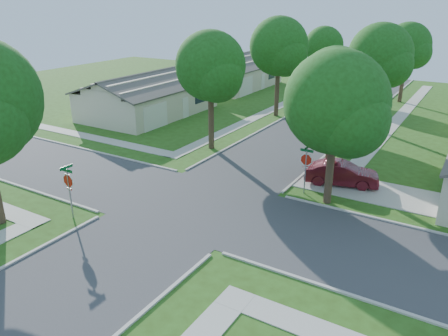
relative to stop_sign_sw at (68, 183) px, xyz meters
name	(u,v)px	position (x,y,z in m)	size (l,w,h in m)	color
ground	(195,205)	(4.70, 4.70, -2.03)	(100.00, 100.00, 0.00)	#2A4813
road_ns	(195,205)	(4.70, 4.70, -2.03)	(7.00, 100.00, 0.02)	#333335
sidewalk_ne	(398,119)	(10.80, 30.70, -2.01)	(1.20, 40.00, 0.04)	#9E9B91
sidewalk_nw	(283,104)	(-1.40, 30.70, -2.01)	(1.20, 40.00, 0.04)	#9E9B91
driveway	(368,190)	(12.60, 11.80, -2.01)	(8.80, 3.60, 0.05)	#9E9B91
stop_sign_sw	(68,183)	(0.00, 0.00, 0.00)	(1.05, 0.80, 2.98)	gray
stop_sign_ne	(306,162)	(9.40, 9.40, 0.00)	(1.05, 0.80, 2.98)	gray
tree_e_near	(336,88)	(9.45, 13.71, 3.61)	(4.97, 4.80, 8.28)	#38281C
tree_e_mid	(381,58)	(9.46, 25.71, 4.22)	(5.59, 5.40, 9.21)	#38281C
tree_e_far	(408,48)	(9.45, 38.71, 3.95)	(5.17, 5.00, 8.72)	#38281C
tree_w_near	(211,69)	(0.06, 13.71, 4.08)	(5.38, 5.20, 8.97)	#38281C
tree_w_mid	(279,49)	(0.06, 25.71, 4.46)	(5.80, 5.60, 9.56)	#38281C
tree_w_far	(324,48)	(0.05, 38.71, 3.48)	(4.76, 4.60, 8.04)	#38281C
tree_ne_corner	(337,107)	(11.06, 8.91, 3.56)	(5.80, 5.60, 8.66)	#38281C
house_nw_near	(149,99)	(-11.29, 19.70, -0.51)	(8.42, 13.60, 4.23)	beige
house_nw_far	(233,76)	(-11.29, 36.70, -0.51)	(8.42, 13.60, 4.23)	beige
car_driveway	(342,173)	(10.89, 11.86, -1.29)	(1.57, 4.51, 1.48)	#4B0F17
car_curb_east	(328,120)	(5.90, 23.98, -1.27)	(1.80, 4.49, 1.53)	black
car_curb_west	(342,84)	(1.50, 42.67, -1.38)	(1.81, 4.46, 1.29)	black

